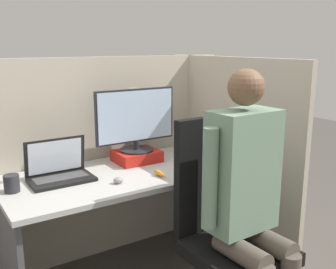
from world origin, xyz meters
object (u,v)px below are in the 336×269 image
pen_cup (12,184)px  office_chair (225,224)px  paper_box (137,156)px  carrot_toy (162,175)px  laptop (60,172)px  monitor (136,119)px  person (249,193)px  coffee_mug (183,147)px  stapler (204,149)px

pen_cup → office_chair: bearing=-37.9°
paper_box → office_chair: bearing=-85.4°
paper_box → carrot_toy: size_ratio=2.34×
laptop → office_chair: 1.00m
paper_box → pen_cup: 0.85m
monitor → pen_cup: monitor is taller
carrot_toy → person: (0.10, -0.62, 0.07)m
office_chair → coffee_mug: size_ratio=11.98×
person → pen_cup: bearing=136.1°
carrot_toy → laptop: bearing=151.0°
stapler → office_chair: size_ratio=0.12×
stapler → office_chair: (-0.45, -0.76, -0.17)m
person → pen_cup: (-0.90, 0.87, -0.04)m
coffee_mug → carrot_toy: bearing=-138.4°
monitor → carrot_toy: (-0.04, -0.38, -0.27)m
monitor → office_chair: size_ratio=0.51×
paper_box → person: 1.00m
paper_box → pen_cup: pen_cup is taller
paper_box → pen_cup: size_ratio=3.02×
office_chair → carrot_toy: bearing=102.6°
monitor → laptop: size_ratio=1.59×
monitor → laptop: 0.62m
carrot_toy → office_chair: 0.50m
coffee_mug → office_chair: bearing=-110.5°
paper_box → carrot_toy: bearing=-95.4°
coffee_mug → pen_cup: (-1.22, -0.12, 0.00)m
paper_box → carrot_toy: (-0.04, -0.38, -0.02)m
office_chair → person: bearing=-91.4°
paper_box → laptop: laptop is taller
office_chair → coffee_mug: office_chair is taller
coffee_mug → paper_box: bearing=178.5°
office_chair → person: (-0.00, -0.16, 0.23)m
paper_box → office_chair: size_ratio=0.26×
office_chair → paper_box: bearing=94.6°
monitor → laptop: (-0.56, -0.09, -0.24)m
monitor → coffee_mug: bearing=-2.0°
laptop → pen_cup: bearing=-170.4°
coffee_mug → pen_cup: 1.22m
paper_box → laptop: bearing=-171.4°
laptop → pen_cup: (-0.28, -0.05, 0.00)m
stapler → carrot_toy: size_ratio=1.06×
carrot_toy → office_chair: size_ratio=0.11×
pen_cup → stapler: bearing=2.3°
paper_box → carrot_toy: paper_box is taller
carrot_toy → coffee_mug: (0.41, 0.37, 0.03)m
carrot_toy → person: size_ratio=0.09×
laptop → office_chair: bearing=-50.1°
monitor → laptop: monitor is taller
carrot_toy → monitor: bearing=84.6°
laptop → pen_cup: 0.28m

